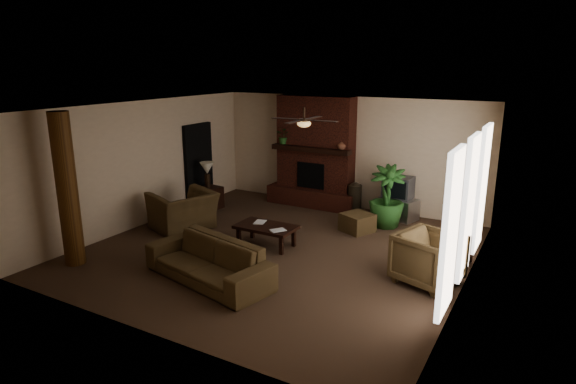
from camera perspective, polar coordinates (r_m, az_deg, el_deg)
The scene contains 23 objects.
room_shell at distance 9.26m, azimuth -1.22°, elevation 1.23°, with size 7.00×7.00×7.00m.
fireplace at distance 12.46m, azimuth 3.17°, elevation 3.66°, with size 2.40×0.70×2.80m.
windows at distance 8.33m, azimuth 20.44°, elevation -1.68°, with size 0.08×3.65×2.35m.
log_column at distance 9.49m, azimuth -24.55°, elevation 0.19°, with size 0.36×0.36×2.80m, color brown.
doorway at distance 12.72m, azimuth -10.48°, elevation 3.19°, with size 0.10×1.00×2.10m, color black.
ceiling_fan at distance 9.12m, azimuth 1.90°, elevation 8.23°, with size 1.35×1.35×0.37m.
sofa at distance 8.36m, azimuth -9.39°, elevation -7.26°, with size 2.40×0.70×0.94m, color #4F3C22.
armchair_left at distance 10.97m, azimuth -12.28°, elevation -1.45°, with size 1.29×0.84×1.12m, color #4F3C22.
armchair_right at distance 8.46m, azimuth 16.23°, elevation -7.27°, with size 0.94×0.88×0.97m, color #4F3C22.
coffee_table at distance 9.79m, azimuth -2.60°, elevation -4.28°, with size 1.20×0.70×0.43m.
ottoman at distance 10.77m, azimuth 8.16°, elevation -3.58°, with size 0.60×0.60×0.40m, color #4F3C22.
tv_stand at distance 11.81m, azimuth 12.91°, elevation -1.88°, with size 0.85×0.50×0.50m, color #ACACAE.
tv at distance 11.68m, azimuth 12.83°, elevation 0.54°, with size 0.68×0.57×0.52m.
floor_vase at distance 12.02m, azimuth 7.85°, elevation -0.43°, with size 0.34×0.34×0.77m.
floor_plant at distance 11.15m, azimuth 11.46°, elevation -2.05°, with size 0.78×1.40×0.78m, color #2A5A24.
side_table_left at distance 12.47m, azimuth -9.13°, elevation -0.66°, with size 0.50×0.50×0.55m, color black.
lamp_left at distance 12.28m, azimuth -9.50°, elevation 2.57°, with size 0.37×0.37×0.65m.
side_table_right at distance 9.57m, azimuth 18.96°, elevation -6.22°, with size 0.50×0.50×0.55m, color black.
lamp_right at distance 9.36m, azimuth 19.39°, elevation -2.02°, with size 0.45×0.45×0.65m.
mantel_plant at distance 12.56m, azimuth -0.46°, elevation 6.41°, with size 0.38×0.42×0.33m, color #2A5A24.
mantel_vase at distance 11.85m, azimuth 6.36°, elevation 5.53°, with size 0.22×0.23×0.22m, color brown.
book_a at distance 9.92m, azimuth -3.92°, elevation -2.80°, with size 0.22×0.03×0.29m, color #999999.
book_b at distance 9.50m, azimuth -1.46°, elevation -3.59°, with size 0.21×0.02×0.29m, color #999999.
Camera 1 is at (4.58, -7.74, 3.61)m, focal length 30.22 mm.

